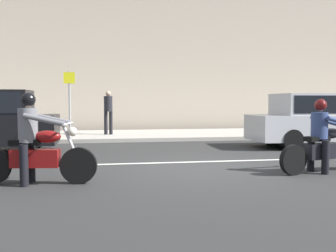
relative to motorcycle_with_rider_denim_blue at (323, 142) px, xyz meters
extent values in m
plane|color=#2A2A2A|center=(-2.28, 0.91, -0.63)|extent=(80.00, 80.00, 0.00)
cube|color=#A8A399|center=(-2.28, 8.91, -0.56)|extent=(40.00, 4.40, 0.14)
cube|color=#B7A893|center=(-2.28, 12.31, 4.62)|extent=(40.00, 1.40, 10.50)
cube|color=silver|center=(-2.64, 1.81, -0.62)|extent=(18.00, 0.14, 0.01)
cylinder|color=black|center=(-0.76, -0.21, -0.32)|extent=(0.62, 0.27, 0.61)
cube|color=black|center=(0.01, 0.00, -0.18)|extent=(0.92, 0.50, 0.32)
ellipsoid|color=black|center=(0.22, 0.06, 0.18)|extent=(0.53, 0.36, 0.22)
cube|color=black|center=(-0.16, -0.05, 0.08)|extent=(0.56, 0.37, 0.10)
cylinder|color=silver|center=(-0.32, 0.08, -0.30)|extent=(0.69, 0.25, 0.07)
cylinder|color=black|center=(-0.07, -0.23, -0.28)|extent=(0.18, 0.18, 0.69)
cylinder|color=black|center=(-0.18, 0.16, -0.28)|extent=(0.18, 0.18, 0.69)
cylinder|color=navy|center=(-0.11, -0.03, 0.35)|extent=(0.42, 0.42, 0.55)
cylinder|color=navy|center=(0.19, 0.28, 0.44)|extent=(0.75, 0.28, 0.25)
sphere|color=tan|center=(-0.09, -0.02, 0.75)|extent=(0.20, 0.20, 0.20)
sphere|color=#510F0F|center=(-0.09, -0.02, 0.78)|extent=(0.25, 0.25, 0.25)
cylinder|color=black|center=(-4.97, -0.34, -0.30)|extent=(0.67, 0.21, 0.66)
cylinder|color=silver|center=(-5.09, -0.33, 0.08)|extent=(0.38, 0.11, 0.81)
cube|color=maroon|center=(-5.73, -0.24, -0.16)|extent=(0.87, 0.39, 0.32)
ellipsoid|color=maroon|center=(-5.51, -0.27, 0.23)|extent=(0.51, 0.30, 0.22)
cube|color=black|center=(-5.91, -0.21, 0.13)|extent=(0.55, 0.31, 0.10)
cylinder|color=silver|center=(-5.15, -0.32, 0.46)|extent=(0.14, 0.70, 0.04)
sphere|color=silver|center=(-5.07, -0.33, 0.32)|extent=(0.17, 0.17, 0.17)
cylinder|color=silver|center=(-6.00, -0.04, -0.28)|extent=(0.70, 0.16, 0.07)
cylinder|color=black|center=(-5.89, -0.42, -0.26)|extent=(0.17, 0.17, 0.73)
cylinder|color=black|center=(-5.84, -0.02, -0.26)|extent=(0.17, 0.17, 0.73)
cylinder|color=slate|center=(-5.85, -0.22, 0.43)|extent=(0.38, 0.38, 0.61)
cylinder|color=slate|center=(-5.53, -0.49, 0.54)|extent=(0.73, 0.19, 0.24)
cylinder|color=slate|center=(-5.47, -0.05, 0.54)|extent=(0.73, 0.19, 0.24)
sphere|color=tan|center=(-5.83, -0.22, 0.86)|extent=(0.20, 0.20, 0.20)
sphere|color=black|center=(-5.83, -0.22, 0.89)|extent=(0.25, 0.25, 0.25)
cube|color=#B2B5BA|center=(2.58, 4.30, 0.01)|extent=(4.74, 1.76, 0.80)
cube|color=#B2B5BA|center=(2.34, 4.30, 0.75)|extent=(2.60, 1.62, 0.68)
cube|color=black|center=(2.34, 4.30, 0.75)|extent=(2.40, 1.65, 0.54)
cylinder|color=black|center=(1.11, 4.30, -0.31)|extent=(0.64, 1.82, 0.64)
cylinder|color=black|center=(-6.57, 4.56, -0.31)|extent=(0.64, 1.76, 0.64)
cylinder|color=gray|center=(-5.74, 8.75, 0.77)|extent=(0.08, 0.08, 2.51)
cube|color=yellow|center=(-5.74, 8.72, 1.77)|extent=(0.44, 0.03, 0.44)
cylinder|color=black|center=(-4.33, 8.61, -0.02)|extent=(0.14, 0.14, 0.92)
cylinder|color=black|center=(-4.13, 8.61, -0.02)|extent=(0.14, 0.14, 0.92)
cylinder|color=black|center=(-4.23, 8.61, 0.75)|extent=(0.34, 0.34, 0.61)
sphere|color=tan|center=(-4.23, 8.61, 1.16)|extent=(0.21, 0.21, 0.21)
camera|label=1|loc=(-4.60, -7.64, 0.86)|focal=42.86mm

